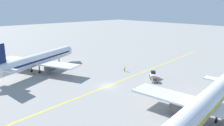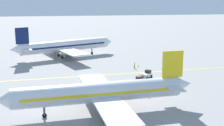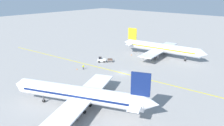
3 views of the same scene
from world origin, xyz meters
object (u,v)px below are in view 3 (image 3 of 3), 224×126
traffic_cone_near_nose (131,55)px  baggage_tug_white (101,60)px  baggage_cart_trailing (110,60)px  traffic_cone_mid_apron (77,69)px  ground_crew_worker (83,67)px  airplane_at_gate (161,48)px  airplane_adjacent_stand (80,94)px

traffic_cone_near_nose → baggage_tug_white: bearing=-12.3°
baggage_cart_trailing → traffic_cone_mid_apron: baggage_cart_trailing is taller
baggage_tug_white → ground_crew_worker: bearing=6.3°
ground_crew_worker → traffic_cone_near_nose: ground_crew_worker is taller
airplane_at_gate → airplane_adjacent_stand: 49.76m
airplane_at_gate → airplane_adjacent_stand: bearing=8.3°
airplane_at_gate → airplane_adjacent_stand: same height
baggage_tug_white → traffic_cone_mid_apron: (11.75, -0.36, -0.63)m
airplane_adjacent_stand → airplane_at_gate: bearing=-171.7°
baggage_cart_trailing → ground_crew_worker: bearing=-5.9°
baggage_tug_white → ground_crew_worker: 10.18m
baggage_tug_white → traffic_cone_mid_apron: 11.77m
ground_crew_worker → traffic_cone_near_nose: 25.14m
traffic_cone_mid_apron → airplane_adjacent_stand: bearing=52.1°
airplane_at_gate → airplane_adjacent_stand: (49.25, 7.17, 0.00)m
ground_crew_worker → traffic_cone_near_nose: size_ratio=3.05×
ground_crew_worker → traffic_cone_mid_apron: bearing=-42.3°
baggage_cart_trailing → ground_crew_worker: ground_crew_worker is taller
traffic_cone_near_nose → traffic_cone_mid_apron: (26.67, -3.60, 0.00)m
baggage_tug_white → traffic_cone_near_nose: baggage_tug_white is taller
airplane_adjacent_stand → traffic_cone_mid_apron: airplane_adjacent_stand is taller
ground_crew_worker → baggage_tug_white: bearing=-173.7°
airplane_adjacent_stand → ground_crew_worker: (-18.08, -19.65, -2.80)m
airplane_at_gate → baggage_cart_trailing: (18.78, -11.20, -2.95)m
airplane_at_gate → traffic_cone_near_nose: (6.12, -10.35, -3.43)m
baggage_cart_trailing → traffic_cone_near_nose: (-12.66, 0.84, -0.49)m
airplane_at_gate → traffic_cone_near_nose: size_ratio=64.61×
airplane_at_gate → baggage_tug_white: airplane_at_gate is taller
airplane_at_gate → baggage_tug_white: (21.04, -13.60, -2.81)m
traffic_cone_mid_apron → ground_crew_worker: bearing=137.7°
traffic_cone_near_nose → airplane_adjacent_stand: bearing=22.1°
baggage_cart_trailing → baggage_tug_white: bearing=-46.6°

